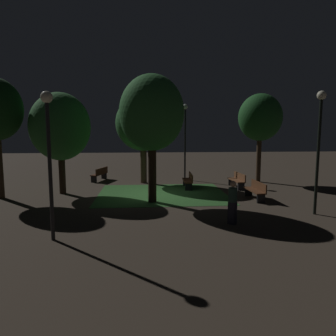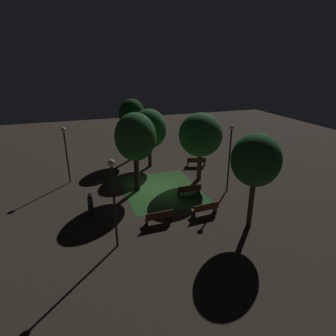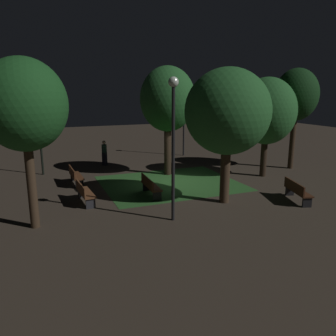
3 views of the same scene
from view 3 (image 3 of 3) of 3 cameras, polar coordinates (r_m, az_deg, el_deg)
name	(u,v)px [view 3 (image 3 of 3)]	position (r m, az deg, el deg)	size (l,w,h in m)	color
ground_plane	(175,182)	(17.46, 1.27, -2.46)	(60.00, 60.00, 0.00)	#3D3328
grass_lawn	(170,183)	(17.27, 0.38, -2.62)	(5.67, 6.83, 0.01)	#2D6028
bench_front_left	(75,175)	(17.58, -15.65, -1.23)	(1.82, 0.54, 0.88)	#512D19
bench_near_trees	(84,192)	(14.60, -14.17, -4.04)	(1.83, 0.59, 0.88)	brown
bench_corner	(297,191)	(15.43, 21.18, -3.62)	(1.86, 0.99, 0.88)	#422314
bench_path_side	(150,186)	(15.15, -3.09, -3.03)	(1.82, 0.56, 0.88)	#512D19
tree_back_left	(296,96)	(21.46, 21.11, 11.50)	(2.55, 2.55, 5.99)	#38281C
tree_tall_center	(168,100)	(18.51, -0.06, 11.60)	(3.03, 3.03, 6.01)	#2D2116
tree_right_canopy	(267,111)	(18.94, 16.54, 9.27)	(3.16, 3.16, 5.41)	#2D2116
tree_left_canopy	(24,106)	(11.92, -23.44, 9.73)	(2.80, 2.80, 5.77)	#423021
tree_near_wall	(227,112)	(13.89, 10.15, 9.38)	(3.50, 3.50, 5.62)	#423021
lamp_post_plaza_west	(184,113)	(24.36, 2.73, 9.43)	(0.36, 0.36, 4.61)	black
lamp_post_plaza_east	(173,127)	(11.67, 0.91, 6.99)	(0.36, 0.36, 5.16)	black
lamp_post_path_center	(38,116)	(19.86, -21.35, 8.35)	(0.36, 0.36, 4.98)	black
pedestrian	(104,152)	(21.61, -10.85, 2.65)	(0.34, 0.33, 1.61)	black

